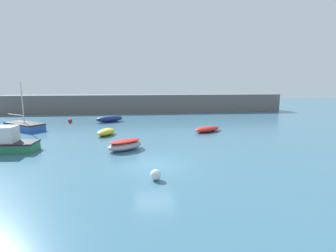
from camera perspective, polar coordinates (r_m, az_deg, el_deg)
The scene contains 10 objects.
ground_plane at distance 16.54m, azimuth -3.09°, elevation -8.68°, with size 120.00×120.00×0.20m, color #38667F.
harbor_breakwater at distance 43.70m, azimuth -5.01°, elevation 4.95°, with size 45.25×3.12×2.87m, color #66605B.
rowboat_blue_near at distance 27.06m, azimuth 8.56°, elevation -0.62°, with size 3.43×2.91×0.57m.
rowboat_white_midwater at distance 33.78m, azimuth -12.61°, elevation 1.55°, with size 3.61×2.62×0.81m.
sailboat_short_mast at distance 31.53m, azimuth -28.76°, elevation -0.02°, with size 4.92×4.39×5.08m.
rowboat_with_red_cover at distance 19.98m, azimuth -9.38°, elevation -4.03°, with size 3.12×2.79×0.81m.
motorboat_grey_hull at distance 22.72m, azimuth -32.57°, elevation -3.20°, with size 5.24×1.91×1.89m.
dinghy_near_pier at distance 25.65m, azimuth -13.35°, elevation -1.27°, with size 2.08×2.65×0.64m.
mooring_buoy_red at distance 34.50m, azimuth -20.55°, elevation 1.08°, with size 0.52×0.52×0.52m, color red.
mooring_buoy_white at distance 13.96m, azimuth -2.71°, elevation -10.57°, with size 0.58×0.58×0.58m, color white.
Camera 1 is at (-0.77, -15.67, 5.16)m, focal length 28.00 mm.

